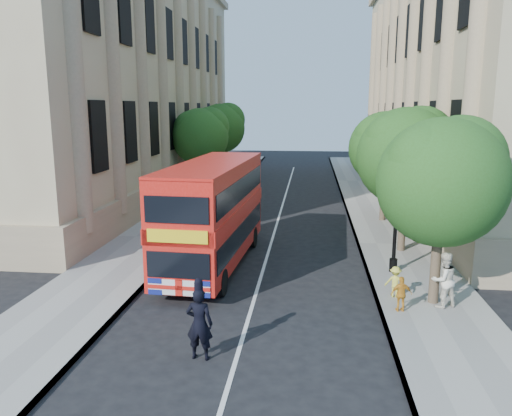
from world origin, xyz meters
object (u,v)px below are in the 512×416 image
(box_van, at_px, (232,193))
(police_constable, at_px, (199,324))
(woman_pedestrian, at_px, (444,280))
(double_decker_bus, at_px, (214,211))
(lamp_post, at_px, (396,210))

(box_van, xyz_separation_m, police_constable, (1.97, -17.54, -0.30))
(woman_pedestrian, bearing_deg, police_constable, 5.57)
(double_decker_bus, bearing_deg, box_van, 98.55)
(police_constable, xyz_separation_m, woman_pedestrian, (6.91, 3.87, 0.06))
(lamp_post, xyz_separation_m, police_constable, (-5.92, -7.20, -1.56))
(box_van, height_order, woman_pedestrian, box_van)
(box_van, bearing_deg, woman_pedestrian, -58.05)
(double_decker_bus, distance_m, police_constable, 7.69)
(lamp_post, height_order, double_decker_bus, lamp_post)
(woman_pedestrian, bearing_deg, box_van, -80.64)
(double_decker_bus, distance_m, woman_pedestrian, 8.87)
(double_decker_bus, relative_size, woman_pedestrian, 5.08)
(lamp_post, relative_size, woman_pedestrian, 2.91)
(double_decker_bus, height_order, police_constable, double_decker_bus)
(police_constable, relative_size, woman_pedestrian, 1.07)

